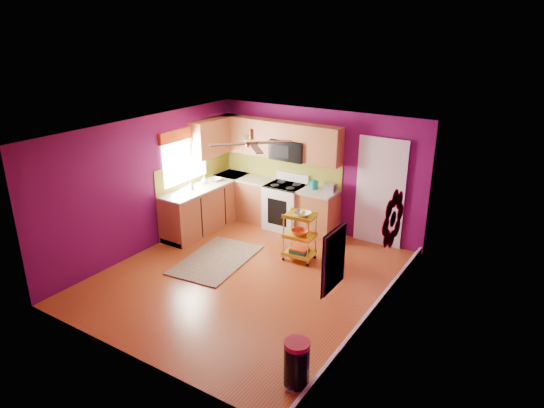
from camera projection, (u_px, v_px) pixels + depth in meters
The scene contains 18 objects.
ground at pixel (247, 277), 8.22m from camera, with size 5.00×5.00×0.00m, color maroon.
room_envelope at pixel (247, 186), 7.63m from camera, with size 4.54×5.04×2.52m.
lower_cabinets at pixel (244, 206), 10.18m from camera, with size 2.81×2.31×0.94m.
electric_range at pixel (285, 206), 10.04m from camera, with size 0.76×0.66×1.13m.
upper_cabinetry at pixel (257, 140), 9.93m from camera, with size 2.80×2.30×1.26m.
left_window at pixel (184, 148), 9.56m from camera, with size 0.08×1.35×1.08m.
panel_door at pixel (380, 194), 9.13m from camera, with size 0.95×0.11×2.15m.
right_wall_art at pixel (369, 235), 6.32m from camera, with size 0.04×2.74×1.04m.
ceiling_fan at pixel (252, 143), 7.57m from camera, with size 1.01×1.01×0.26m.
shag_rug at pixel (216, 260), 8.80m from camera, with size 1.06×1.73×0.02m, color black.
rolling_cart at pixel (300, 235), 8.65m from camera, with size 0.57×0.43×0.97m.
trash_can at pixel (297, 363), 5.69m from camera, with size 0.40×0.40×0.59m.
teal_kettle at pixel (314, 185), 9.63m from camera, with size 0.18×0.18×0.21m.
toaster at pixel (330, 188), 9.45m from camera, with size 0.22×0.15×0.18m, color beige.
soap_bottle_a at pixel (191, 186), 9.57m from camera, with size 0.08×0.08×0.17m, color #EA3F72.
soap_bottle_b at pixel (204, 180), 9.94m from camera, with size 0.13×0.13×0.17m, color white.
counter_dish at pixel (216, 180), 10.13m from camera, with size 0.25×0.25×0.06m, color white.
counter_cup at pixel (191, 187), 9.61m from camera, with size 0.11×0.11×0.09m, color white.
Camera 1 is at (4.26, -5.89, 4.05)m, focal length 32.00 mm.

